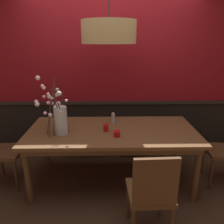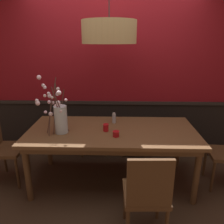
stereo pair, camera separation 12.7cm
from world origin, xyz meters
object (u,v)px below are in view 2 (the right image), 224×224
(candle_holder_nearer_center, at_px, (116,134))
(condiment_bottle, at_px, (114,118))
(dining_table, at_px, (112,135))
(candle_holder_nearer_edge, at_px, (106,128))
(chair_far_side_right, at_px, (135,122))
(vase_with_blossoms, at_px, (59,117))
(chair_head_west_end, at_px, (2,145))
(pendant_lamp, at_px, (109,32))
(chair_far_side_left, at_px, (94,123))
(chair_near_side_right, at_px, (147,193))

(candle_holder_nearer_center, height_order, condiment_bottle, condiment_bottle)
(dining_table, bearing_deg, candle_holder_nearer_edge, -146.77)
(dining_table, distance_m, candle_holder_nearer_edge, 0.15)
(chair_far_side_right, relative_size, vase_with_blossoms, 1.40)
(chair_head_west_end, distance_m, condiment_bottle, 1.53)
(dining_table, xyz_separation_m, chair_head_west_end, (-1.45, -0.01, -0.16))
(dining_table, xyz_separation_m, pendant_lamp, (-0.04, 0.09, 1.25))
(chair_head_west_end, xyz_separation_m, chair_far_side_left, (1.12, 0.90, -0.02))
(chair_head_west_end, bearing_deg, pendant_lamp, 4.02)
(chair_far_side_left, bearing_deg, chair_head_west_end, -141.08)
(chair_far_side_left, bearing_deg, candle_holder_nearer_edge, -74.36)
(dining_table, relative_size, vase_with_blossoms, 3.09)
(candle_holder_nearer_center, distance_m, condiment_bottle, 0.46)
(chair_far_side_left, bearing_deg, candle_holder_nearer_center, -70.49)
(chair_near_side_right, bearing_deg, vase_with_blossoms, 140.35)
(chair_head_west_end, xyz_separation_m, pendant_lamp, (1.42, 0.10, 1.40))
(chair_far_side_right, relative_size, chair_head_west_end, 1.04)
(pendant_lamp, bearing_deg, candle_holder_nearer_edge, -105.94)
(vase_with_blossoms, height_order, pendant_lamp, pendant_lamp)
(chair_far_side_right, bearing_deg, dining_table, -111.71)
(candle_holder_nearer_center, height_order, pendant_lamp, pendant_lamp)
(dining_table, xyz_separation_m, candle_holder_nearer_edge, (-0.08, -0.05, 0.13))
(candle_holder_nearer_edge, distance_m, condiment_bottle, 0.31)
(candle_holder_nearer_edge, height_order, condiment_bottle, condiment_bottle)
(chair_head_west_end, bearing_deg, dining_table, 0.34)
(chair_far_side_left, height_order, candle_holder_nearer_edge, chair_far_side_left)
(candle_holder_nearer_center, relative_size, candle_holder_nearer_edge, 0.84)
(chair_near_side_right, distance_m, candle_holder_nearer_center, 0.80)
(dining_table, xyz_separation_m, vase_with_blossoms, (-0.63, -0.10, 0.28))
(condiment_bottle, height_order, pendant_lamp, pendant_lamp)
(chair_far_side_left, height_order, candle_holder_nearer_center, chair_far_side_left)
(chair_head_west_end, bearing_deg, vase_with_blossoms, -6.54)
(candle_holder_nearer_center, xyz_separation_m, condiment_bottle, (-0.03, 0.46, 0.03))
(chair_far_side_right, xyz_separation_m, chair_head_west_end, (-1.81, -0.90, -0.01))
(vase_with_blossoms, relative_size, pendant_lamp, 0.74)
(vase_with_blossoms, distance_m, pendant_lamp, 1.15)
(chair_far_side_right, height_order, chair_far_side_left, chair_far_side_right)
(chair_near_side_right, distance_m, pendant_lamp, 1.76)
(chair_far_side_right, distance_m, chair_head_west_end, 2.02)
(vase_with_blossoms, bearing_deg, chair_near_side_right, -39.65)
(chair_near_side_right, xyz_separation_m, vase_with_blossoms, (-0.98, 0.81, 0.44))
(dining_table, height_order, chair_far_side_left, chair_far_side_left)
(chair_near_side_right, bearing_deg, candle_holder_nearer_edge, 115.84)
(chair_far_side_right, bearing_deg, vase_with_blossoms, -134.87)
(chair_far_side_right, distance_m, pendant_lamp, 1.65)
(dining_table, distance_m, pendant_lamp, 1.25)
(chair_near_side_right, height_order, chair_far_side_left, chair_near_side_right)
(dining_table, relative_size, condiment_bottle, 14.82)
(chair_near_side_right, height_order, candle_holder_nearer_center, chair_near_side_right)
(chair_near_side_right, distance_m, vase_with_blossoms, 1.34)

